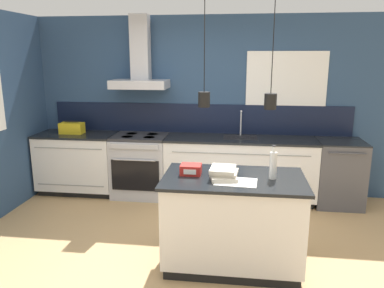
{
  "coord_description": "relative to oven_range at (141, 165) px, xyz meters",
  "views": [
    {
      "loc": [
        0.62,
        -3.48,
        2.04
      ],
      "look_at": [
        0.08,
        0.66,
        1.05
      ],
      "focal_mm": 35.0,
      "sensor_mm": 36.0,
      "label": 1
    }
  ],
  "objects": [
    {
      "name": "bottle_on_island",
      "position": [
        1.75,
        -1.75,
        0.59
      ],
      "size": [
        0.07,
        0.07,
        0.32
      ],
      "color": "silver",
      "rests_on": "kitchen_island"
    },
    {
      "name": "kitchen_island",
      "position": [
        1.39,
        -1.75,
        0.0
      ],
      "size": [
        1.35,
        0.82,
        0.91
      ],
      "color": "black",
      "rests_on": "ground_plane"
    },
    {
      "name": "red_supply_box",
      "position": [
        0.97,
        -1.71,
        0.5
      ],
      "size": [
        0.2,
        0.17,
        0.1
      ],
      "color": "red",
      "rests_on": "kitchen_island"
    },
    {
      "name": "counter_run_sink",
      "position": [
        1.45,
        0.01,
        0.01
      ],
      "size": [
        2.12,
        0.64,
        1.28
      ],
      "color": "black",
      "rests_on": "ground_plane"
    },
    {
      "name": "paper_pile",
      "position": [
        1.41,
        -1.89,
        0.46
      ],
      "size": [
        0.4,
        0.29,
        0.01
      ],
      "color": "silver",
      "rests_on": "kitchen_island"
    },
    {
      "name": "wall_back",
      "position": [
        0.77,
        0.32,
        0.9
      ],
      "size": [
        5.6,
        2.22,
        2.6
      ],
      "color": "navy",
      "rests_on": "ground_plane"
    },
    {
      "name": "counter_run_left",
      "position": [
        -0.97,
        0.01,
        0.01
      ],
      "size": [
        1.16,
        0.64,
        0.91
      ],
      "color": "black",
      "rests_on": "ground_plane"
    },
    {
      "name": "ground_plane",
      "position": [
        0.82,
        -1.69,
        -0.46
      ],
      "size": [
        16.0,
        16.0,
        0.0
      ],
      "primitive_type": "plane",
      "color": "tan",
      "rests_on": "ground"
    },
    {
      "name": "yellow_toolbox",
      "position": [
        -1.03,
        0.0,
        0.54
      ],
      "size": [
        0.34,
        0.18,
        0.19
      ],
      "color": "gold",
      "rests_on": "counter_run_left"
    },
    {
      "name": "dishwasher",
      "position": [
        2.81,
        0.0,
        0.0
      ],
      "size": [
        0.62,
        0.65,
        0.91
      ],
      "color": "#4C4C51",
      "rests_on": "ground_plane"
    },
    {
      "name": "book_stack",
      "position": [
        1.29,
        -1.79,
        0.5
      ],
      "size": [
        0.29,
        0.36,
        0.1
      ],
      "color": "beige",
      "rests_on": "kitchen_island"
    },
    {
      "name": "oven_range",
      "position": [
        0.0,
        0.0,
        0.0
      ],
      "size": [
        0.79,
        0.66,
        0.91
      ],
      "color": "#B5B5BA",
      "rests_on": "ground_plane"
    }
  ]
}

